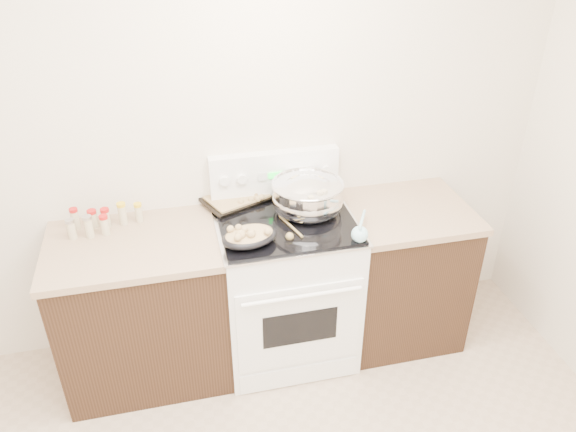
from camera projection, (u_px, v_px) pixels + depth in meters
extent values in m
cube|color=beige|center=(210.00, 133.00, 3.13)|extent=(4.00, 0.05, 2.70)
cube|color=black|center=(145.00, 312.00, 3.21)|extent=(0.90, 0.64, 0.88)
cube|color=brown|center=(133.00, 245.00, 2.98)|extent=(0.93, 0.67, 0.04)
cube|color=black|center=(399.00, 274.00, 3.52)|extent=(0.70, 0.64, 0.88)
cube|color=brown|center=(407.00, 211.00, 3.28)|extent=(0.73, 0.67, 0.04)
cube|color=white|center=(286.00, 289.00, 3.36)|extent=(0.76, 0.66, 0.92)
cube|color=white|center=(300.00, 327.00, 3.08)|extent=(0.70, 0.01, 0.55)
cube|color=black|center=(300.00, 328.00, 3.07)|extent=(0.42, 0.01, 0.22)
cylinder|color=white|center=(302.00, 297.00, 2.92)|extent=(0.65, 0.02, 0.02)
cube|color=white|center=(299.00, 375.00, 3.27)|extent=(0.70, 0.01, 0.14)
cube|color=silver|center=(286.00, 223.00, 3.12)|extent=(0.78, 0.68, 0.01)
cube|color=black|center=(286.00, 221.00, 3.11)|extent=(0.74, 0.64, 0.01)
cube|color=white|center=(275.00, 174.00, 3.28)|extent=(0.76, 0.07, 0.28)
cylinder|color=white|center=(224.00, 181.00, 3.18)|extent=(0.06, 0.02, 0.06)
cylinder|color=white|center=(242.00, 179.00, 3.20)|extent=(0.06, 0.02, 0.06)
cylinder|color=white|center=(310.00, 172.00, 3.27)|extent=(0.06, 0.02, 0.06)
cylinder|color=white|center=(326.00, 170.00, 3.29)|extent=(0.06, 0.02, 0.06)
cube|color=#19E533|center=(276.00, 175.00, 3.24)|extent=(0.09, 0.00, 0.04)
cube|color=silver|center=(262.00, 177.00, 3.22)|extent=(0.05, 0.00, 0.05)
cube|color=silver|center=(290.00, 174.00, 3.25)|extent=(0.05, 0.00, 0.05)
ellipsoid|color=silver|center=(308.00, 199.00, 3.15)|extent=(0.47, 0.47, 0.24)
cylinder|color=silver|center=(307.00, 210.00, 3.19)|extent=(0.22, 0.22, 0.01)
torus|color=silver|center=(308.00, 184.00, 3.10)|extent=(0.41, 0.41, 0.02)
cylinder|color=silver|center=(308.00, 195.00, 3.13)|extent=(0.39, 0.39, 0.13)
cylinder|color=brown|center=(308.00, 186.00, 3.10)|extent=(0.36, 0.36, 0.00)
cube|color=#C1B38E|center=(311.00, 198.00, 2.97)|extent=(0.03, 0.03, 0.03)
cube|color=#C1B38E|center=(319.00, 180.00, 3.15)|extent=(0.05, 0.05, 0.03)
cube|color=#C1B38E|center=(304.00, 182.00, 3.13)|extent=(0.04, 0.04, 0.03)
cube|color=#C1B38E|center=(295.00, 180.00, 3.15)|extent=(0.05, 0.05, 0.03)
cube|color=#C1B38E|center=(324.00, 193.00, 3.02)|extent=(0.04, 0.04, 0.03)
cube|color=#C1B38E|center=(300.00, 188.00, 3.07)|extent=(0.04, 0.04, 0.03)
cube|color=#C1B38E|center=(300.00, 181.00, 3.14)|extent=(0.03, 0.03, 0.03)
cube|color=#C1B38E|center=(316.00, 187.00, 3.08)|extent=(0.04, 0.04, 0.03)
cube|color=#C1B38E|center=(296.00, 180.00, 3.15)|extent=(0.04, 0.04, 0.03)
cube|color=#C1B38E|center=(297.00, 178.00, 3.17)|extent=(0.03, 0.03, 0.03)
cube|color=#C1B38E|center=(320.00, 194.00, 3.01)|extent=(0.04, 0.04, 0.03)
ellipsoid|color=black|center=(249.00, 237.00, 2.89)|extent=(0.33, 0.26, 0.08)
ellipsoid|color=tan|center=(249.00, 235.00, 2.88)|extent=(0.30, 0.23, 0.06)
sphere|color=tan|center=(230.00, 229.00, 2.87)|extent=(0.04, 0.04, 0.04)
sphere|color=tan|center=(251.00, 232.00, 2.84)|extent=(0.04, 0.04, 0.04)
sphere|color=tan|center=(238.00, 238.00, 2.80)|extent=(0.04, 0.04, 0.04)
sphere|color=tan|center=(238.00, 228.00, 2.89)|extent=(0.04, 0.04, 0.04)
sphere|color=tan|center=(241.00, 235.00, 2.82)|extent=(0.05, 0.05, 0.05)
sphere|color=tan|center=(268.00, 232.00, 2.85)|extent=(0.04, 0.04, 0.04)
sphere|color=tan|center=(251.00, 234.00, 2.82)|extent=(0.05, 0.05, 0.05)
sphere|color=tan|center=(244.00, 230.00, 2.86)|extent=(0.04, 0.04, 0.04)
cube|color=black|center=(237.00, 199.00, 3.29)|extent=(0.44, 0.39, 0.02)
cube|color=tan|center=(237.00, 197.00, 3.28)|extent=(0.40, 0.34, 0.02)
sphere|color=tan|center=(241.00, 202.00, 3.22)|extent=(0.04, 0.04, 0.04)
sphere|color=tan|center=(256.00, 193.00, 3.30)|extent=(0.04, 0.04, 0.04)
sphere|color=tan|center=(251.00, 200.00, 3.24)|extent=(0.04, 0.04, 0.04)
sphere|color=tan|center=(224.00, 196.00, 3.27)|extent=(0.03, 0.03, 0.03)
sphere|color=tan|center=(258.00, 190.00, 3.33)|extent=(0.04, 0.04, 0.04)
sphere|color=tan|center=(262.00, 197.00, 3.26)|extent=(0.04, 0.04, 0.04)
sphere|color=tan|center=(248.00, 189.00, 3.35)|extent=(0.04, 0.04, 0.04)
sphere|color=tan|center=(218.00, 192.00, 3.31)|extent=(0.04, 0.04, 0.04)
sphere|color=tan|center=(258.00, 199.00, 3.25)|extent=(0.04, 0.04, 0.04)
sphere|color=tan|center=(218.00, 195.00, 3.29)|extent=(0.03, 0.03, 0.03)
cylinder|color=olive|center=(291.00, 226.00, 3.04)|extent=(0.08, 0.24, 0.01)
sphere|color=olive|center=(290.00, 236.00, 2.94)|extent=(0.04, 0.04, 0.04)
sphere|color=#9AD7E6|center=(360.00, 234.00, 2.92)|extent=(0.09, 0.09, 0.09)
cylinder|color=#9AD7E6|center=(362.00, 219.00, 3.00)|extent=(0.14, 0.27, 0.08)
cylinder|color=#BFB28C|center=(75.00, 220.00, 3.05)|extent=(0.04, 0.04, 0.11)
cylinder|color=#B21414|center=(73.00, 210.00, 3.02)|extent=(0.04, 0.04, 0.02)
cylinder|color=#BFB28C|center=(93.00, 220.00, 3.07)|extent=(0.05, 0.05, 0.09)
cylinder|color=#B21414|center=(91.00, 212.00, 3.04)|extent=(0.05, 0.05, 0.02)
cylinder|color=#BFB28C|center=(106.00, 219.00, 3.07)|extent=(0.05, 0.05, 0.09)
cylinder|color=#B21414|center=(104.00, 210.00, 3.05)|extent=(0.05, 0.05, 0.02)
cylinder|color=#BFB28C|center=(123.00, 215.00, 3.09)|extent=(0.05, 0.05, 0.11)
cylinder|color=gold|center=(121.00, 205.00, 3.05)|extent=(0.05, 0.05, 0.02)
cylinder|color=#BFB28C|center=(139.00, 214.00, 3.12)|extent=(0.04, 0.04, 0.10)
cylinder|color=gold|center=(137.00, 205.00, 3.09)|extent=(0.04, 0.04, 0.02)
cylinder|color=#BFB28C|center=(72.00, 230.00, 2.97)|extent=(0.05, 0.05, 0.10)
cylinder|color=#B2B2B7|center=(70.00, 221.00, 2.94)|extent=(0.05, 0.05, 0.02)
cylinder|color=#BFB28C|center=(89.00, 228.00, 2.98)|extent=(0.05, 0.05, 0.11)
cylinder|color=#B2B2B7|center=(87.00, 218.00, 2.95)|extent=(0.05, 0.05, 0.02)
cylinder|color=#BFB28C|center=(105.00, 226.00, 3.01)|extent=(0.04, 0.04, 0.10)
cylinder|color=#B21414|center=(103.00, 217.00, 2.98)|extent=(0.05, 0.05, 0.02)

